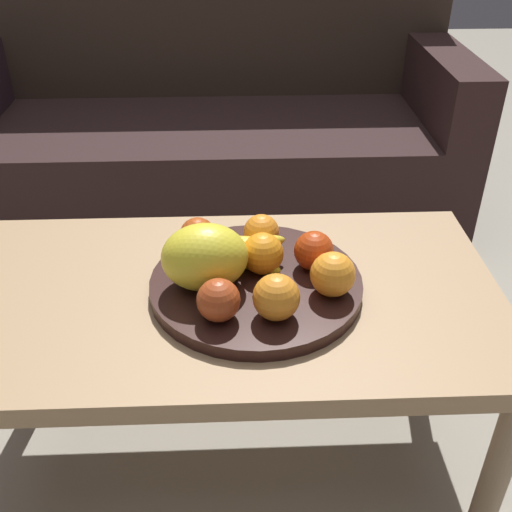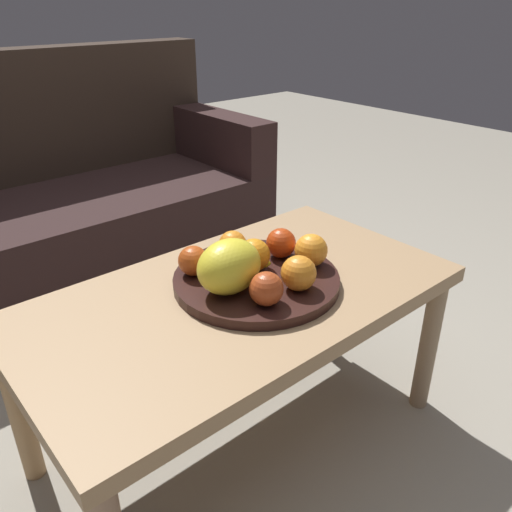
{
  "view_description": "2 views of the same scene",
  "coord_description": "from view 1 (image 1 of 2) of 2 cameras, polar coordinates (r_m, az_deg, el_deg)",
  "views": [
    {
      "loc": [
        0.01,
        -0.92,
        1.14
      ],
      "look_at": [
        0.05,
        0.0,
        0.53
      ],
      "focal_mm": 42.52,
      "sensor_mm": 36.0,
      "label": 1
    },
    {
      "loc": [
        -0.64,
        -0.81,
        1.08
      ],
      "look_at": [
        0.05,
        0.0,
        0.53
      ],
      "focal_mm": 36.09,
      "sensor_mm": 36.0,
      "label": 2
    }
  ],
  "objects": [
    {
      "name": "apple_left",
      "position": [
        1.02,
        -3.55,
        -4.17
      ],
      "size": [
        0.07,
        0.07,
        0.07
      ],
      "primitive_type": "sphere",
      "color": "#A8411D",
      "rests_on": "fruit_bowl"
    },
    {
      "name": "orange_right",
      "position": [
        1.08,
        7.24,
        -1.72
      ],
      "size": [
        0.08,
        0.08,
        0.08
      ],
      "primitive_type": "sphere",
      "color": "orange",
      "rests_on": "fruit_bowl"
    },
    {
      "name": "ground_plane",
      "position": [
        1.46,
        -2.15,
        -17.8
      ],
      "size": [
        8.0,
        8.0,
        0.0
      ],
      "primitive_type": "plane",
      "color": "gray"
    },
    {
      "name": "coffee_table",
      "position": [
        1.18,
        -2.56,
        -5.39
      ],
      "size": [
        1.03,
        0.57,
        0.46
      ],
      "color": "tan",
      "rests_on": "ground_plane"
    },
    {
      "name": "orange_left",
      "position": [
        1.2,
        0.51,
        2.27
      ],
      "size": [
        0.07,
        0.07,
        0.07
      ],
      "primitive_type": "sphere",
      "color": "orange",
      "rests_on": "fruit_bowl"
    },
    {
      "name": "couch",
      "position": [
        2.2,
        -4.35,
        11.08
      ],
      "size": [
        1.7,
        0.7,
        0.9
      ],
      "color": "#2D1D1C",
      "rests_on": "ground_plane"
    },
    {
      "name": "fruit_bowl",
      "position": [
        1.14,
        -0.0,
        -2.63
      ],
      "size": [
        0.4,
        0.4,
        0.03
      ],
      "primitive_type": "cylinder",
      "color": "black",
      "rests_on": "coffee_table"
    },
    {
      "name": "orange_front",
      "position": [
        1.02,
        1.92,
        -3.89
      ],
      "size": [
        0.08,
        0.08,
        0.08
      ],
      "primitive_type": "sphere",
      "color": "orange",
      "rests_on": "fruit_bowl"
    },
    {
      "name": "apple_front",
      "position": [
        1.14,
        5.46,
        0.49
      ],
      "size": [
        0.08,
        0.08,
        0.08
      ],
      "primitive_type": "sphere",
      "color": "#B93911",
      "rests_on": "fruit_bowl"
    },
    {
      "name": "banana_bunch",
      "position": [
        1.15,
        -1.32,
        0.34
      ],
      "size": [
        0.17,
        0.13,
        0.06
      ],
      "color": "yellow",
      "rests_on": "fruit_bowl"
    },
    {
      "name": "melon_large_front",
      "position": [
        1.08,
        -4.84,
        -0.1
      ],
      "size": [
        0.16,
        0.13,
        0.12
      ],
      "primitive_type": "ellipsoid",
      "rotation": [
        0.0,
        0.0,
        0.08
      ],
      "color": "yellow",
      "rests_on": "fruit_bowl"
    },
    {
      "name": "orange_back",
      "position": [
        1.13,
        0.63,
        0.23
      ],
      "size": [
        0.08,
        0.08,
        0.08
      ],
      "primitive_type": "sphere",
      "color": "orange",
      "rests_on": "fruit_bowl"
    },
    {
      "name": "apple_right",
      "position": [
        1.19,
        -5.5,
        1.93
      ],
      "size": [
        0.07,
        0.07,
        0.07
      ],
      "primitive_type": "sphere",
      "color": "#B34718",
      "rests_on": "fruit_bowl"
    }
  ]
}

